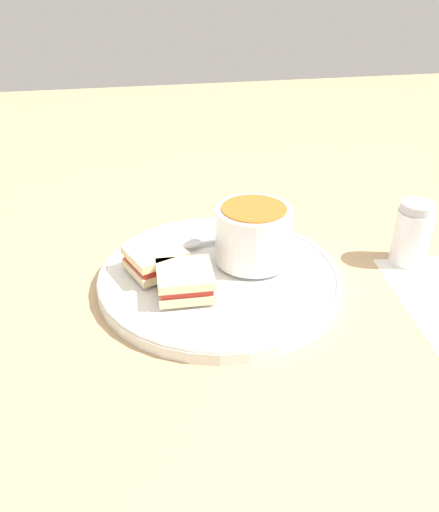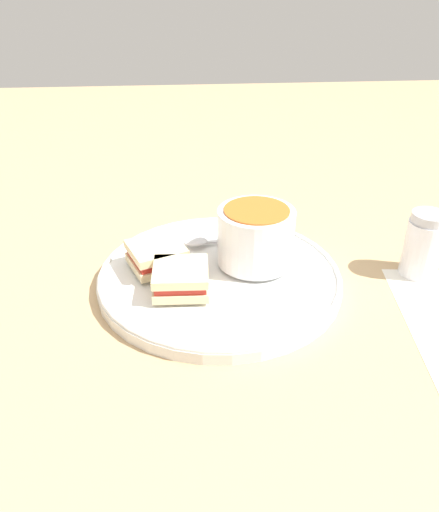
{
  "view_description": "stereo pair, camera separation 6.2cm",
  "coord_description": "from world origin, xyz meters",
  "px_view_note": "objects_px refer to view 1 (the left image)",
  "views": [
    {
      "loc": [
        0.11,
        0.52,
        0.36
      ],
      "look_at": [
        0.0,
        0.0,
        0.04
      ],
      "focal_mm": 35.0,
      "sensor_mm": 36.0,
      "label": 1
    },
    {
      "loc": [
        0.05,
        0.53,
        0.36
      ],
      "look_at": [
        0.0,
        0.0,
        0.04
      ],
      "focal_mm": 35.0,
      "sensor_mm": 36.0,
      "label": 2
    }
  ],
  "objects_px": {
    "soup_bowl": "(253,234)",
    "salt_shaker": "(414,235)",
    "spoon": "(195,243)",
    "sandwich_half_far": "(185,281)",
    "sandwich_half_near": "(155,259)"
  },
  "relations": [
    {
      "from": "spoon",
      "to": "salt_shaker",
      "type": "xyz_separation_m",
      "value": [
        -0.28,
        0.08,
        0.02
      ]
    },
    {
      "from": "soup_bowl",
      "to": "spoon",
      "type": "bearing_deg",
      "value": -37.0
    },
    {
      "from": "sandwich_half_far",
      "to": "salt_shaker",
      "type": "relative_size",
      "value": 0.77
    },
    {
      "from": "spoon",
      "to": "sandwich_half_near",
      "type": "height_order",
      "value": "sandwich_half_near"
    },
    {
      "from": "spoon",
      "to": "salt_shaker",
      "type": "height_order",
      "value": "salt_shaker"
    },
    {
      "from": "sandwich_half_near",
      "to": "salt_shaker",
      "type": "relative_size",
      "value": 0.96
    },
    {
      "from": "salt_shaker",
      "to": "sandwich_half_far",
      "type": "bearing_deg",
      "value": 6.09
    },
    {
      "from": "sandwich_half_near",
      "to": "sandwich_half_far",
      "type": "distance_m",
      "value": 0.06
    },
    {
      "from": "soup_bowl",
      "to": "salt_shaker",
      "type": "bearing_deg",
      "value": 173.72
    },
    {
      "from": "soup_bowl",
      "to": "salt_shaker",
      "type": "xyz_separation_m",
      "value": [
        -0.22,
        0.02,
        -0.01
      ]
    },
    {
      "from": "spoon",
      "to": "salt_shaker",
      "type": "distance_m",
      "value": 0.29
    },
    {
      "from": "soup_bowl",
      "to": "spoon",
      "type": "distance_m",
      "value": 0.09
    },
    {
      "from": "sandwich_half_near",
      "to": "sandwich_half_far",
      "type": "bearing_deg",
      "value": 118.14
    },
    {
      "from": "sandwich_half_far",
      "to": "salt_shaker",
      "type": "bearing_deg",
      "value": -173.91
    },
    {
      "from": "sandwich_half_far",
      "to": "spoon",
      "type": "bearing_deg",
      "value": -104.65
    }
  ]
}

